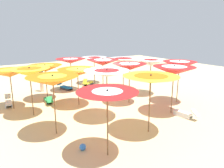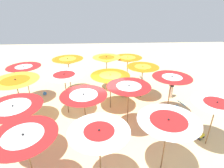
{
  "view_description": "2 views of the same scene",
  "coord_description": "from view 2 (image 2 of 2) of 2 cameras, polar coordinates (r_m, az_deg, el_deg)",
  "views": [
    {
      "loc": [
        10.03,
        -5.83,
        4.13
      ],
      "look_at": [
        -0.85,
        1.29,
        0.89
      ],
      "focal_mm": 33.45,
      "sensor_mm": 36.0,
      "label": 1
    },
    {
      "loc": [
        -0.17,
        8.13,
        5.91
      ],
      "look_at": [
        -0.76,
        -1.86,
        1.26
      ],
      "focal_mm": 28.59,
      "sensor_mm": 36.0,
      "label": 2
    }
  ],
  "objects": [
    {
      "name": "beachgoer_0",
      "position": [
        12.27,
        18.63,
        -0.1
      ],
      "size": [
        0.3,
        0.3,
        1.86
      ],
      "rotation": [
        0.0,
        0.0,
        5.58
      ],
      "color": "beige",
      "rests_on": "ground"
    },
    {
      "name": "beach_umbrella_1",
      "position": [
        12.42,
        -1.74,
        7.73
      ],
      "size": [
        1.93,
        1.93,
        2.49
      ],
      "color": "brown",
      "rests_on": "ground"
    },
    {
      "name": "lounger_1",
      "position": [
        9.82,
        24.39,
        -13.23
      ],
      "size": [
        0.88,
        1.16,
        0.61
      ],
      "rotation": [
        0.0,
        0.0,
        8.4
      ],
      "color": "#333338",
      "rests_on": "ground"
    },
    {
      "name": "lounger_4",
      "position": [
        14.18,
        7.55,
        1.0
      ],
      "size": [
        1.27,
        0.45,
        0.62
      ],
      "rotation": [
        0.0,
        0.0,
        6.19
      ],
      "color": "silver",
      "rests_on": "ground"
    },
    {
      "name": "beach_umbrella_3",
      "position": [
        12.2,
        -26.25,
        4.32
      ],
      "size": [
        2.02,
        2.02,
        2.36
      ],
      "color": "brown",
      "rests_on": "ground"
    },
    {
      "name": "beach_umbrella_7",
      "position": [
        9.92,
        -28.4,
        0.39
      ],
      "size": [
        2.26,
        2.26,
        2.5
      ],
      "color": "brown",
      "rests_on": "ground"
    },
    {
      "name": "beach_umbrella_10",
      "position": [
        7.61,
        -8.96,
        -4.64
      ],
      "size": [
        1.99,
        1.99,
        2.44
      ],
      "color": "brown",
      "rests_on": "ground"
    },
    {
      "name": "beach_umbrella_11",
      "position": [
        7.52,
        -28.85,
        -7.61
      ],
      "size": [
        2.11,
        2.11,
        2.52
      ],
      "color": "brown",
      "rests_on": "ground"
    },
    {
      "name": "beach_umbrella_5",
      "position": [
        10.11,
        -0.55,
        1.87
      ],
      "size": [
        2.24,
        2.24,
        2.2
      ],
      "color": "brown",
      "rests_on": "ground"
    },
    {
      "name": "beach_umbrella_15",
      "position": [
        5.92,
        -26.21,
        -15.99
      ],
      "size": [
        1.95,
        1.95,
        2.54
      ],
      "color": "brown",
      "rests_on": "ground"
    },
    {
      "name": "beach_umbrella_12",
      "position": [
        8.52,
        30.33,
        -6.26
      ],
      "size": [
        2.02,
        2.02,
        2.24
      ],
      "color": "brown",
      "rests_on": "ground"
    },
    {
      "name": "beach_umbrella_6",
      "position": [
        9.83,
        -14.99,
        2.18
      ],
      "size": [
        2.16,
        2.16,
        2.46
      ],
      "color": "brown",
      "rests_on": "ground"
    },
    {
      "name": "lounger_2",
      "position": [
        8.96,
        -31.02,
        -19.11
      ],
      "size": [
        1.3,
        0.49,
        0.54
      ],
      "rotation": [
        0.0,
        0.0,
        3.29
      ],
      "color": "silver",
      "rests_on": "ground"
    },
    {
      "name": "beach_umbrella_13",
      "position": [
        6.55,
        17.41,
        -12.31
      ],
      "size": [
        2.14,
        2.14,
        2.32
      ],
      "color": "brown",
      "rests_on": "ground"
    },
    {
      "name": "beach_umbrella_0",
      "position": [
        13.29,
        5.03,
        7.72
      ],
      "size": [
        2.1,
        2.1,
        2.25
      ],
      "color": "brown",
      "rests_on": "ground"
    },
    {
      "name": "lounger_0",
      "position": [
        11.21,
        19.02,
        -7.25
      ],
      "size": [
        1.42,
        0.77,
        0.55
      ],
      "rotation": [
        0.0,
        0.0,
        6.6
      ],
      "color": "#333338",
      "rests_on": "ground"
    },
    {
      "name": "beach_umbrella_4",
      "position": [
        11.49,
        9.77,
        4.57
      ],
      "size": [
        2.04,
        2.04,
        2.24
      ],
      "color": "brown",
      "rests_on": "ground"
    },
    {
      "name": "beach_ball",
      "position": [
        13.2,
        -20.71,
        -2.81
      ],
      "size": [
        0.25,
        0.25,
        0.25
      ],
      "primitive_type": "sphere",
      "color": "#337FE5",
      "rests_on": "ground"
    },
    {
      "name": "beach_umbrella_9",
      "position": [
        8.17,
        5.36,
        -1.76
      ],
      "size": [
        2.02,
        2.02,
        2.5
      ],
      "color": "brown",
      "rests_on": "ground"
    },
    {
      "name": "beach_umbrella_2",
      "position": [
        12.31,
        -13.89,
        7.01
      ],
      "size": [
        2.04,
        2.04,
        2.52
      ],
      "color": "brown",
      "rests_on": "ground"
    },
    {
      "name": "beach_umbrella_14",
      "position": [
        5.7,
        -4.08,
        -16.27
      ],
      "size": [
        1.92,
        1.92,
        2.43
      ],
      "color": "brown",
      "rests_on": "ground"
    },
    {
      "name": "beach_umbrella_8",
      "position": [
        9.89,
        18.53,
        1.27
      ],
      "size": [
        2.07,
        2.07,
        2.38
      ],
      "color": "brown",
      "rests_on": "ground"
    },
    {
      "name": "lounger_3",
      "position": [
        12.25,
        5.31,
        -3.0
      ],
      "size": [
        1.2,
        0.41,
        0.52
      ],
      "rotation": [
        0.0,
        0.0,
        9.36
      ],
      "color": "olive",
      "rests_on": "ground"
    },
    {
      "name": "ground",
      "position": [
        10.06,
        -3.78,
        -11.23
      ],
      "size": [
        38.97,
        38.97,
        0.04
      ],
      "primitive_type": "cube",
      "color": "beige"
    }
  ]
}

